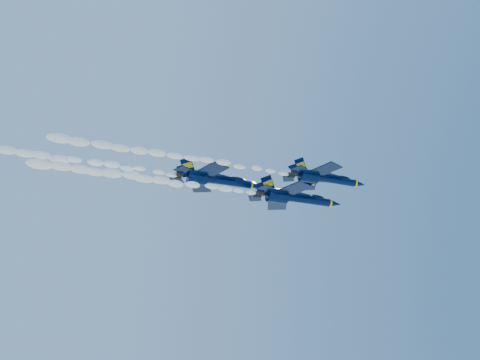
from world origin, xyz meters
name	(u,v)px	position (x,y,z in m)	size (l,w,h in m)	color
jet_lead	(324,178)	(13.22, -12.49, 151.30)	(15.97, 13.10, 5.93)	black
smoke_trail_jet_lead	(179,156)	(-14.50, -12.49, 150.94)	(41.78, 1.65, 1.49)	white
jet_second	(294,198)	(11.78, -2.77, 150.96)	(19.27, 15.81, 7.16)	black
smoke_trail_jet_second	(151,179)	(-17.35, -2.77, 150.56)	(41.78, 1.99, 1.79)	white
jet_third	(215,179)	(-4.15, 0.64, 154.04)	(18.54, 15.21, 6.89)	black
smoke_trail_jet_third	(64,159)	(-32.97, 0.64, 153.65)	(41.78, 1.92, 1.73)	white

